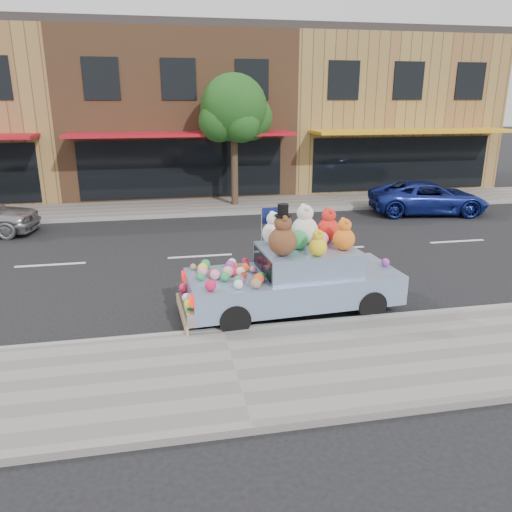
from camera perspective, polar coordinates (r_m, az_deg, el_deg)
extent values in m
plane|color=black|center=(14.15, -6.41, -0.04)|extent=(120.00, 120.00, 0.00)
cube|color=gray|center=(8.19, -2.37, -13.22)|extent=(60.00, 3.00, 0.12)
cube|color=gray|center=(20.42, -8.00, 5.53)|extent=(60.00, 3.00, 0.12)
cube|color=gray|center=(9.49, -3.77, -8.63)|extent=(60.00, 0.12, 0.13)
cube|color=gray|center=(18.96, -7.73, 4.63)|extent=(60.00, 0.12, 0.13)
cube|color=brown|center=(25.49, -9.11, 15.64)|extent=(10.00, 8.00, 7.00)
cube|color=#332D2B|center=(25.65, -9.53, 23.81)|extent=(10.00, 8.00, 0.30)
cube|color=black|center=(21.65, -8.39, 9.79)|extent=(8.50, 0.06, 2.40)
cube|color=#B4101D|center=(20.63, -8.44, 13.61)|extent=(9.00, 1.80, 0.12)
cube|color=black|center=(21.55, -17.28, 18.80)|extent=(1.40, 0.06, 1.60)
cube|color=black|center=(21.48, -8.84, 19.35)|extent=(1.40, 0.06, 1.60)
cube|color=black|center=(21.83, -0.47, 19.51)|extent=(1.40, 0.06, 1.60)
cube|color=olive|center=(27.76, 12.81, 15.57)|extent=(10.00, 8.00, 7.00)
cube|color=#332D2B|center=(27.90, 13.35, 23.07)|extent=(10.00, 8.00, 0.30)
cube|color=black|center=(24.28, 16.28, 10.11)|extent=(8.50, 0.06, 2.40)
cube|color=gold|center=(23.37, 17.59, 13.44)|extent=(9.00, 1.80, 0.12)
cube|color=black|center=(22.91, 10.00, 19.17)|extent=(1.40, 0.06, 1.60)
cube|color=black|center=(24.12, 17.04, 18.60)|extent=(1.40, 0.06, 1.60)
cube|color=black|center=(25.63, 23.29, 17.88)|extent=(1.40, 0.06, 1.60)
cylinder|color=#38281C|center=(20.36, -2.47, 10.05)|extent=(0.28, 0.28, 3.20)
sphere|color=#144012|center=(20.19, -2.56, 16.59)|extent=(2.60, 2.60, 2.60)
sphere|color=#144012|center=(20.61, -0.68, 15.51)|extent=(1.80, 1.80, 1.80)
sphere|color=#144012|center=(19.93, -4.22, 15.11)|extent=(1.60, 1.60, 1.60)
sphere|color=#144012|center=(19.65, -1.67, 14.82)|extent=(1.40, 1.40, 1.40)
sphere|color=#144012|center=(20.75, -3.66, 15.77)|extent=(1.60, 1.60, 1.60)
imported|color=navy|center=(20.39, 19.08, 6.31)|extent=(4.69, 2.74, 1.23)
cylinder|color=black|center=(10.30, 13.03, -5.46)|extent=(0.61, 0.23, 0.60)
cylinder|color=black|center=(11.61, 9.55, -2.59)|extent=(0.61, 0.23, 0.60)
cylinder|color=black|center=(9.41, -2.45, -7.27)|extent=(0.61, 0.23, 0.60)
cylinder|color=black|center=(10.82, -4.19, -3.90)|extent=(0.61, 0.23, 0.60)
cube|color=#7F98BE|center=(10.35, 4.23, -3.43)|extent=(4.39, 1.95, 0.60)
cube|color=#7F98BE|center=(10.26, 5.89, -0.40)|extent=(1.98, 1.61, 0.50)
cube|color=silver|center=(9.96, -8.04, -5.35)|extent=(0.26, 1.79, 0.26)
cube|color=red|center=(9.22, -7.32, -5.09)|extent=(0.08, 0.28, 0.16)
cube|color=red|center=(10.48, -8.28, -2.31)|extent=(0.08, 0.28, 0.16)
cube|color=black|center=(9.99, 0.76, -0.82)|extent=(0.12, 1.30, 0.40)
sphere|color=#573019|center=(9.59, 3.05, 1.69)|extent=(0.56, 0.56, 0.56)
sphere|color=#573019|center=(9.50, 3.09, 3.78)|extent=(0.35, 0.35, 0.35)
sphere|color=#573019|center=(9.36, 3.28, 4.27)|extent=(0.13, 0.13, 0.13)
sphere|color=#573019|center=(9.59, 2.92, 4.60)|extent=(0.13, 0.13, 0.13)
cylinder|color=black|center=(9.47, 3.10, 4.64)|extent=(0.33, 0.33, 0.02)
cylinder|color=black|center=(9.44, 3.11, 5.29)|extent=(0.21, 0.21, 0.22)
sphere|color=beige|center=(10.45, 5.58, 2.96)|extent=(0.56, 0.56, 0.56)
sphere|color=beige|center=(10.36, 5.63, 4.90)|extent=(0.35, 0.35, 0.35)
sphere|color=beige|center=(10.23, 5.85, 5.37)|extent=(0.13, 0.13, 0.13)
sphere|color=beige|center=(10.45, 5.46, 5.65)|extent=(0.13, 0.13, 0.13)
sphere|color=orange|center=(10.11, 10.02, 1.92)|extent=(0.44, 0.44, 0.44)
sphere|color=orange|center=(10.03, 10.10, 3.48)|extent=(0.27, 0.27, 0.27)
sphere|color=orange|center=(9.93, 10.33, 3.84)|extent=(0.10, 0.10, 0.10)
sphere|color=orange|center=(10.10, 9.94, 4.10)|extent=(0.10, 0.10, 0.10)
sphere|color=red|center=(10.70, 8.25, 3.00)|extent=(0.49, 0.49, 0.49)
sphere|color=red|center=(10.63, 8.33, 4.63)|extent=(0.30, 0.30, 0.30)
sphere|color=red|center=(10.51, 8.54, 5.02)|extent=(0.11, 0.11, 0.11)
sphere|color=red|center=(10.70, 8.17, 5.27)|extent=(0.11, 0.11, 0.11)
sphere|color=silver|center=(10.36, 1.99, 2.63)|extent=(0.47, 0.47, 0.47)
sphere|color=silver|center=(10.28, 2.01, 4.25)|extent=(0.29, 0.29, 0.29)
sphere|color=silver|center=(10.16, 2.14, 4.64)|extent=(0.11, 0.11, 0.11)
sphere|color=silver|center=(10.36, 1.89, 4.89)|extent=(0.11, 0.11, 0.11)
sphere|color=gold|center=(9.65, 7.09, 1.04)|extent=(0.36, 0.36, 0.36)
sphere|color=gold|center=(9.59, 7.14, 2.36)|extent=(0.22, 0.22, 0.22)
sphere|color=gold|center=(9.50, 7.30, 2.66)|extent=(0.08, 0.08, 0.08)
sphere|color=gold|center=(9.64, 7.01, 2.89)|extent=(0.08, 0.08, 0.08)
sphere|color=#258846|center=(10.08, 4.89, 1.84)|extent=(0.40, 0.40, 0.40)
sphere|color=pink|center=(10.30, 7.43, 1.93)|extent=(0.32, 0.32, 0.32)
sphere|color=pink|center=(9.81, -4.70, -2.14)|extent=(0.21, 0.21, 0.21)
sphere|color=pink|center=(10.18, -0.33, -1.52)|extent=(0.14, 0.14, 0.14)
sphere|color=#5A2A19|center=(9.87, -1.40, -2.18)|extent=(0.14, 0.14, 0.14)
sphere|color=red|center=(10.71, -1.23, -0.56)|extent=(0.14, 0.14, 0.14)
sphere|color=#258846|center=(9.53, -2.07, -2.77)|extent=(0.18, 0.18, 0.18)
sphere|color=#258846|center=(9.71, 0.58, -2.36)|extent=(0.18, 0.18, 0.18)
sphere|color=#258846|center=(10.45, -5.80, -0.93)|extent=(0.20, 0.20, 0.20)
sphere|color=silver|center=(10.55, -2.76, -0.74)|extent=(0.18, 0.18, 0.18)
sphere|color=#DF4415|center=(9.54, 0.30, -2.62)|extent=(0.21, 0.21, 0.21)
sphere|color=#DF4415|center=(10.41, -2.33, -1.13)|extent=(0.13, 0.13, 0.13)
sphere|color=silver|center=(9.53, -1.98, -2.87)|extent=(0.15, 0.15, 0.15)
sphere|color=#DF4415|center=(10.23, -1.25, -1.32)|extent=(0.18, 0.18, 0.18)
sphere|color=purple|center=(10.36, -2.96, -1.04)|extent=(0.20, 0.20, 0.20)
sphere|color=purple|center=(9.55, -1.81, -2.80)|extent=(0.16, 0.16, 0.16)
sphere|color=pink|center=(10.02, -6.13, -1.77)|extent=(0.20, 0.20, 0.20)
sphere|color=#258846|center=(9.71, -3.56, -2.39)|extent=(0.18, 0.18, 0.18)
sphere|color=red|center=(9.98, -2.60, -1.75)|extent=(0.20, 0.20, 0.20)
sphere|color=#258846|center=(9.81, -6.34, -2.36)|extent=(0.15, 0.15, 0.15)
sphere|color=yellow|center=(10.22, -6.09, -1.37)|extent=(0.20, 0.20, 0.20)
sphere|color=red|center=(9.66, -1.75, -2.57)|extent=(0.15, 0.15, 0.15)
sphere|color=red|center=(9.98, -4.98, -1.94)|extent=(0.16, 0.16, 0.16)
sphere|color=beige|center=(9.96, -1.78, -1.81)|extent=(0.20, 0.20, 0.20)
sphere|color=red|center=(10.44, -1.18, -1.01)|extent=(0.15, 0.15, 0.15)
sphere|color=red|center=(9.25, -5.22, -3.37)|extent=(0.22, 0.22, 0.22)
sphere|color=#8B664C|center=(9.33, -0.01, -3.17)|extent=(0.20, 0.20, 0.20)
sphere|color=silver|center=(9.31, -2.03, -3.27)|extent=(0.18, 0.18, 0.18)
sphere|color=#8B664C|center=(10.43, -7.20, -1.23)|extent=(0.13, 0.13, 0.13)
sphere|color=#DF4415|center=(9.94, -4.72, -2.00)|extent=(0.16, 0.16, 0.16)
sphere|color=#D8A88C|center=(9.92, -3.22, -1.76)|extent=(0.22, 0.22, 0.22)
sphere|color=#8B664C|center=(10.22, -8.33, -3.52)|extent=(0.15, 0.15, 0.15)
sphere|color=beige|center=(9.65, -7.91, -4.85)|extent=(0.14, 0.14, 0.14)
sphere|color=yellow|center=(9.35, -7.68, -5.45)|extent=(0.18, 0.18, 0.18)
sphere|color=silver|center=(9.64, -7.91, -4.73)|extent=(0.18, 0.18, 0.18)
sphere|color=red|center=(10.15, -8.29, -3.59)|extent=(0.18, 0.18, 0.18)
sphere|color=#258846|center=(9.35, -7.67, -5.58)|extent=(0.14, 0.14, 0.14)
sphere|color=yellow|center=(10.93, 11.84, -0.33)|extent=(0.23, 0.23, 0.23)
sphere|color=yellow|center=(10.89, 10.54, -0.39)|extent=(0.20, 0.20, 0.20)
sphere|color=purple|center=(10.92, 14.58, -0.69)|extent=(0.17, 0.17, 0.17)
sphere|color=red|center=(11.13, 11.80, 0.00)|extent=(0.23, 0.23, 0.23)
cylinder|color=#997A54|center=(9.28, -7.85, -8.72)|extent=(0.06, 0.06, 0.17)
sphere|color=#997A54|center=(9.24, -7.87, -8.19)|extent=(0.07, 0.07, 0.07)
cylinder|color=#997A54|center=(9.38, -7.93, -8.42)|extent=(0.06, 0.06, 0.17)
sphere|color=#997A54|center=(9.34, -7.96, -7.89)|extent=(0.07, 0.07, 0.07)
cylinder|color=#997A54|center=(9.49, -8.02, -8.13)|extent=(0.06, 0.06, 0.17)
sphere|color=#997A54|center=(9.44, -8.04, -7.61)|extent=(0.07, 0.07, 0.07)
cylinder|color=#997A54|center=(9.59, -8.10, -7.84)|extent=(0.06, 0.06, 0.17)
sphere|color=#997A54|center=(9.55, -8.12, -7.32)|extent=(0.07, 0.07, 0.07)
cylinder|color=#997A54|center=(9.69, -8.18, -7.56)|extent=(0.06, 0.06, 0.17)
sphere|color=#997A54|center=(9.65, -8.20, -7.05)|extent=(0.07, 0.07, 0.07)
cylinder|color=#997A54|center=(9.79, -8.25, -7.29)|extent=(0.06, 0.06, 0.17)
sphere|color=#997A54|center=(9.75, -8.28, -6.78)|extent=(0.07, 0.07, 0.07)
cylinder|color=#997A54|center=(9.89, -8.33, -7.02)|extent=(0.06, 0.06, 0.17)
sphere|color=#997A54|center=(9.86, -8.35, -6.51)|extent=(0.07, 0.07, 0.07)
cylinder|color=#997A54|center=(10.00, -8.40, -6.75)|extent=(0.06, 0.06, 0.17)
sphere|color=#997A54|center=(9.96, -8.43, -6.25)|extent=(0.07, 0.07, 0.07)
cylinder|color=#997A54|center=(10.10, -8.48, -6.50)|extent=(0.06, 0.06, 0.17)
sphere|color=#997A54|center=(10.06, -8.50, -6.00)|extent=(0.07, 0.07, 0.07)
cylinder|color=#997A54|center=(10.20, -8.55, -6.24)|extent=(0.06, 0.06, 0.17)
sphere|color=#997A54|center=(10.17, -8.57, -5.75)|extent=(0.07, 0.07, 0.07)
cylinder|color=#997A54|center=(10.31, -8.62, -5.99)|extent=(0.06, 0.06, 0.17)
sphere|color=#997A54|center=(10.27, -8.64, -5.51)|extent=(0.07, 0.07, 0.07)
cylinder|color=#997A54|center=(10.41, -8.68, -5.75)|extent=(0.06, 0.06, 0.17)
sphere|color=#997A54|center=(10.37, -8.71, -5.27)|extent=(0.07, 0.07, 0.07)
cylinder|color=#997A54|center=(10.52, -8.75, -5.51)|extent=(0.06, 0.06, 0.17)
sphere|color=#997A54|center=(10.48, -8.77, -5.04)|extent=(0.07, 0.07, 0.07)
cylinder|color=#997A54|center=(10.62, -8.82, -5.28)|extent=(0.06, 0.06, 0.17)
sphere|color=#997A54|center=(10.58, -8.84, -4.81)|extent=(0.07, 0.07, 0.07)
cylinder|color=#997A54|center=(10.72, -8.88, -5.05)|extent=(0.06, 0.06, 0.17)
sphere|color=#997A54|center=(10.69, -8.90, -4.58)|extent=(0.07, 0.07, 0.07)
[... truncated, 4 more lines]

